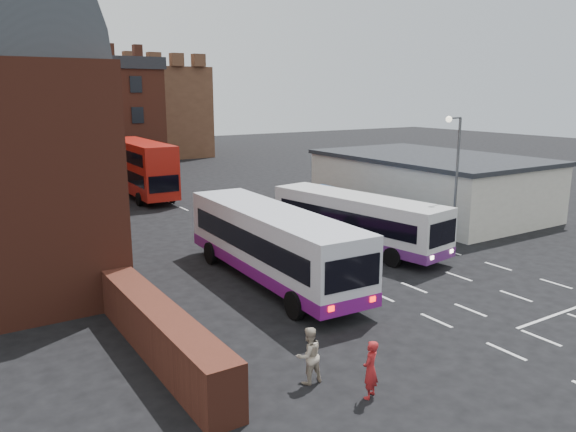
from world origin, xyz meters
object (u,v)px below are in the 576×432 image
street_lamp (455,170)px  pedestrian_beige (309,355)px  bus_red_double (141,168)px  pedestrian_red (370,369)px  bus_blue (354,213)px  bus_white_outbound (272,240)px  bus_white_inbound (357,218)px

street_lamp → pedestrian_beige: bearing=-152.6°
bus_red_double → pedestrian_red: 35.55m
street_lamp → pedestrian_red: bearing=-146.1°
pedestrian_red → street_lamp: bearing=-173.3°
bus_blue → pedestrian_red: 18.88m
street_lamp → pedestrian_beige: street_lamp is taller
bus_blue → pedestrian_red: size_ratio=5.34×
street_lamp → pedestrian_beige: 17.62m
pedestrian_red → bus_white_outbound: bearing=-132.9°
bus_white_outbound → pedestrian_beige: bus_white_outbound is taller
bus_red_double → pedestrian_red: (-4.88, -35.18, -1.62)m
bus_blue → street_lamp: (2.70, -5.28, 3.04)m
bus_white_inbound → bus_red_double: size_ratio=0.97×
street_lamp → pedestrian_beige: size_ratio=4.17×
bus_white_outbound → bus_red_double: 24.78m
bus_white_outbound → bus_white_inbound: bus_white_outbound is taller
bus_blue → street_lamp: 6.67m
bus_red_double → street_lamp: bearing=111.8°
bus_red_double → pedestrian_beige: size_ratio=6.57×
bus_white_outbound → pedestrian_beige: bearing=-112.0°
bus_white_outbound → pedestrian_red: size_ratio=7.18×
pedestrian_red → bus_red_double: bearing=-125.1°
bus_blue → pedestrian_beige: 18.28m
bus_white_inbound → pedestrian_red: size_ratio=6.49×
bus_white_inbound → pedestrian_beige: 15.61m
bus_blue → bus_red_double: bus_red_double is taller
bus_blue → bus_red_double: 21.38m
bus_white_outbound → bus_red_double: bus_red_double is taller
bus_red_double → pedestrian_red: size_ratio=6.71×
bus_red_double → street_lamp: (9.40, -25.57, 2.04)m
pedestrian_beige → street_lamp: bearing=-151.7°
bus_white_inbound → street_lamp: 6.00m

